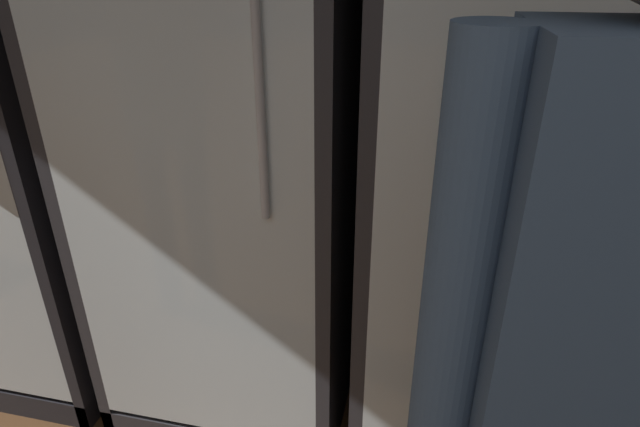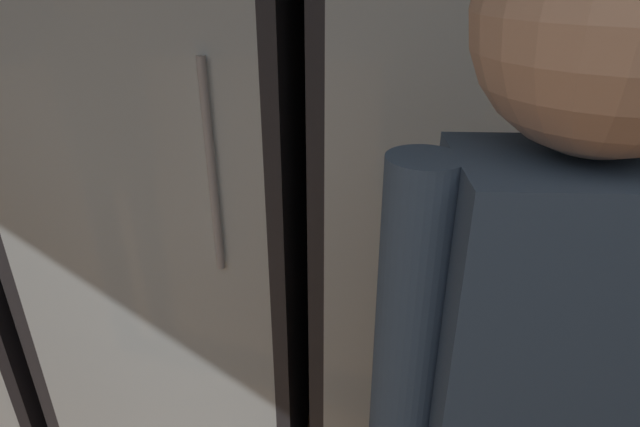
% 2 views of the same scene
% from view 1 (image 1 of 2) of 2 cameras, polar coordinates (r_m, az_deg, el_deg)
% --- Properties ---
extents(cooler_center, '(0.77, 0.59, 2.09)m').
position_cam_1_polar(cooler_center, '(1.59, -10.28, 9.86)').
color(cooler_center, '#2B2B30').
rests_on(cooler_center, ground).
extents(cooler_right, '(0.77, 0.59, 2.09)m').
position_cam_1_polar(cooler_right, '(1.49, 21.14, 7.47)').
color(cooler_right, '#2B2B30').
rests_on(cooler_right, ground).
extents(shopper_near, '(0.34, 0.22, 1.66)m').
position_cam_1_polar(shopper_near, '(0.62, 26.29, -16.93)').
color(shopper_near, gray).
rests_on(shopper_near, ground).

